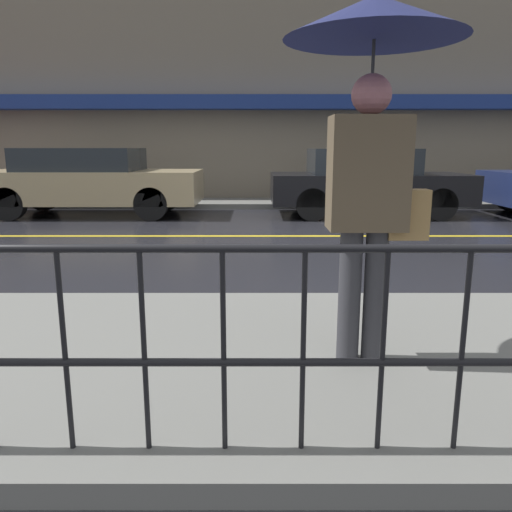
% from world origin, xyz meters
% --- Properties ---
extents(ground_plane, '(80.00, 80.00, 0.00)m').
position_xyz_m(ground_plane, '(0.00, 0.00, 0.00)').
color(ground_plane, black).
extents(sidewalk_near, '(28.00, 2.70, 0.12)m').
position_xyz_m(sidewalk_near, '(0.00, -5.13, 0.06)').
color(sidewalk_near, slate).
rests_on(sidewalk_near, ground_plane).
extents(sidewalk_far, '(28.00, 1.60, 0.12)m').
position_xyz_m(sidewalk_far, '(0.00, 4.58, 0.06)').
color(sidewalk_far, slate).
rests_on(sidewalk_far, ground_plane).
extents(lane_marking, '(25.20, 0.12, 0.01)m').
position_xyz_m(lane_marking, '(0.00, 0.00, 0.00)').
color(lane_marking, gold).
rests_on(lane_marking, ground_plane).
extents(building_storefront, '(28.00, 0.85, 5.75)m').
position_xyz_m(building_storefront, '(0.00, 5.51, 2.86)').
color(building_storefront, '#706656').
rests_on(building_storefront, ground_plane).
extents(railing_foreground, '(12.00, 0.04, 0.93)m').
position_xyz_m(railing_foreground, '(0.00, -6.23, 0.71)').
color(railing_foreground, black).
rests_on(railing_foreground, sidewalk_near).
extents(pedestrian, '(1.03, 1.03, 2.15)m').
position_xyz_m(pedestrian, '(0.12, -5.27, 1.79)').
color(pedestrian, '#333338').
rests_on(pedestrian, sidewalk_near).
extents(car_tan, '(4.66, 1.91, 1.45)m').
position_xyz_m(car_tan, '(-4.16, 2.68, 0.75)').
color(car_tan, tan).
rests_on(car_tan, ground_plane).
extents(car_black, '(4.19, 1.91, 1.43)m').
position_xyz_m(car_black, '(1.84, 2.68, 0.74)').
color(car_black, black).
rests_on(car_black, ground_plane).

